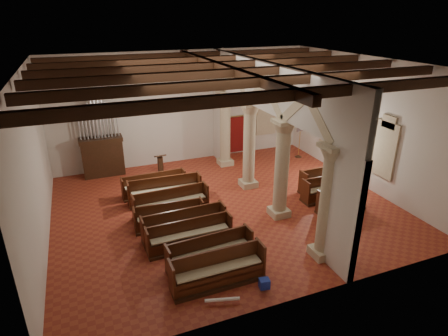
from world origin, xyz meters
TOP-DOWN VIEW (x-y plane):
  - floor at (0.00, 0.00)m, footprint 14.00×14.00m
  - ceiling at (0.00, 0.00)m, footprint 14.00×14.00m
  - wall_back at (0.00, 6.00)m, footprint 14.00×0.02m
  - wall_front at (0.00, -6.00)m, footprint 14.00×0.02m
  - wall_left at (-7.00, 0.00)m, footprint 0.02×12.00m
  - wall_right at (7.00, 0.00)m, footprint 0.02×12.00m
  - ceiling_beams at (0.00, 0.00)m, footprint 13.80×11.80m
  - arcade at (1.80, 0.00)m, footprint 0.90×11.90m
  - window_right_a at (6.98, -1.50)m, footprint 0.03×1.00m
  - window_right_b at (6.98, 2.50)m, footprint 0.03×1.00m
  - window_back at (5.00, 5.98)m, footprint 1.00×0.03m
  - pipe_organ at (-4.50, 5.50)m, footprint 2.10×0.85m
  - lectern at (-1.87, 4.08)m, footprint 0.54×0.55m
  - dossal_curtain at (3.50, 5.92)m, footprint 1.80×0.07m
  - processional_banner at (6.18, 4.01)m, footprint 0.61×0.78m
  - hymnal_box_a at (-0.85, -5.33)m, footprint 0.34×0.29m
  - hymnal_box_b at (-0.45, -2.93)m, footprint 0.45×0.42m
  - hymnal_box_c at (-0.92, 0.17)m, footprint 0.38×0.36m
  - tube_heater_a at (-2.24, -5.40)m, footprint 1.00×0.37m
  - tube_heater_b at (-2.78, -3.76)m, footprint 1.14×0.20m
  - nave_pew_0 at (-2.04, -4.54)m, footprint 2.97×0.79m
  - nave_pew_1 at (-1.95, -3.59)m, footprint 2.94×0.91m
  - nave_pew_2 at (-2.27, -2.30)m, footprint 3.09×0.75m
  - nave_pew_3 at (-2.26, -1.61)m, footprint 3.15×0.80m
  - nave_pew_4 at (-2.61, -0.71)m, footprint 2.71×0.81m
  - nave_pew_5 at (-2.30, 0.20)m, footprint 3.15×0.89m
  - nave_pew_6 at (-2.27, 1.44)m, footprint 3.22×0.89m
  - nave_pew_7 at (-2.57, 2.30)m, footprint 2.92×0.77m
  - aisle_pew_0 at (4.40, -2.14)m, footprint 2.21×0.83m
  - aisle_pew_1 at (4.41, -1.02)m, footprint 2.22×0.76m
  - aisle_pew_2 at (4.66, -0.26)m, footprint 2.03×0.86m

SIDE VIEW (x-z plane):
  - floor at x=0.00m, z-range 0.00..0.00m
  - tube_heater_a at x=-2.24m, z-range 0.11..0.21m
  - tube_heater_b at x=-2.78m, z-range 0.10..0.22m
  - hymnal_box_a at x=-0.85m, z-range 0.10..0.41m
  - hymnal_box_c at x=-0.92m, z-range 0.10..0.41m
  - hymnal_box_b at x=-0.45m, z-range 0.10..0.46m
  - nave_pew_4 at x=-2.61m, z-range -0.17..0.81m
  - nave_pew_7 at x=-2.57m, z-range -0.17..0.84m
  - nave_pew_2 at x=-2.27m, z-range -0.18..0.85m
  - nave_pew_3 at x=-2.26m, z-range -0.18..0.90m
  - nave_pew_1 at x=-1.95m, z-range -0.18..0.90m
  - aisle_pew_0 at x=4.40m, z-range -0.18..0.90m
  - aisle_pew_1 at x=4.41m, z-range -0.18..0.91m
  - nave_pew_5 at x=-2.30m, z-range -0.19..0.92m
  - nave_pew_6 at x=-2.27m, z-range -0.19..0.93m
  - nave_pew_0 at x=-2.04m, z-range -0.19..0.95m
  - aisle_pew_2 at x=4.66m, z-range -0.18..0.96m
  - lectern at x=-1.87m, z-range -0.11..1.18m
  - processional_banner at x=6.18m, z-range -0.52..2.20m
  - dossal_curtain at x=3.50m, z-range 0.08..2.25m
  - pipe_organ at x=-4.50m, z-range -0.83..3.57m
  - window_right_a at x=6.98m, z-range 1.10..3.30m
  - window_right_b at x=6.98m, z-range 1.10..3.30m
  - window_back at x=5.00m, z-range 1.10..3.30m
  - wall_back at x=0.00m, z-range 0.00..6.00m
  - wall_front at x=0.00m, z-range 0.00..6.00m
  - wall_left at x=-7.00m, z-range 0.00..6.00m
  - wall_right at x=7.00m, z-range 0.00..6.00m
  - arcade at x=1.80m, z-range 0.56..6.56m
  - ceiling_beams at x=0.00m, z-range 5.67..5.97m
  - ceiling at x=0.00m, z-range 6.00..6.00m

